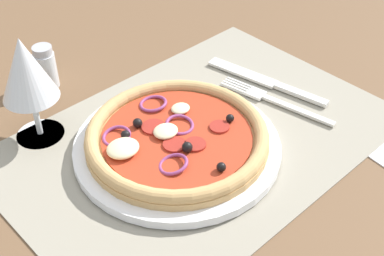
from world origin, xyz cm
name	(u,v)px	position (x,y,z in cm)	size (l,w,h in cm)	color
ground_plane	(198,146)	(0.00, 0.00, -1.20)	(190.00, 140.00, 2.40)	brown
placemat	(198,138)	(0.00, 0.00, 0.20)	(51.19, 35.18, 0.40)	gray
plate	(176,146)	(-3.75, 0.21, 0.99)	(26.63, 26.63, 1.19)	white
pizza	(175,136)	(-3.84, 0.26, 2.67)	(23.43, 23.43, 2.63)	tan
fork	(270,99)	(13.27, -1.26, 0.62)	(4.81, 17.97, 0.44)	silver
knife	(265,81)	(16.22, 2.27, 0.65)	(5.37, 19.95, 0.62)	silver
wine_glass	(26,72)	(-14.81, 15.25, 10.17)	(7.20, 7.20, 14.90)	silver
pepper_shaker	(46,67)	(-7.70, 24.59, 3.25)	(3.20, 3.20, 6.70)	silver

